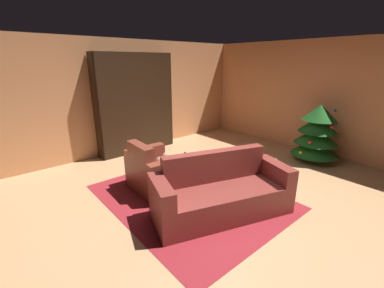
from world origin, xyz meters
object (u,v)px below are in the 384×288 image
couch_red (221,194)px  decorated_tree (317,133)px  bottle_on_table (185,163)px  bookshelf_unit (139,104)px  book_stack_on_table (193,167)px  armchair_red (156,173)px  coffee_table (196,171)px

couch_red → decorated_tree: bearing=91.7°
couch_red → bottle_on_table: size_ratio=6.63×
bookshelf_unit → couch_red: 3.29m
book_stack_on_table → bottle_on_table: bearing=-115.2°
decorated_tree → bookshelf_unit: bearing=-141.2°
armchair_red → book_stack_on_table: (0.54, 0.36, 0.17)m
couch_red → decorated_tree: 3.02m
bookshelf_unit → armchair_red: size_ratio=2.26×
bottle_on_table → decorated_tree: bearing=78.7°
bottle_on_table → bookshelf_unit: bearing=165.8°
couch_red → book_stack_on_table: bearing=175.8°
couch_red → bottle_on_table: couch_red is taller
coffee_table → book_stack_on_table: size_ratio=3.22×
coffee_table → bottle_on_table: size_ratio=2.15×
bookshelf_unit → decorated_tree: bearing=38.8°
bookshelf_unit → armchair_red: bearing=-23.7°
coffee_table → armchair_red: bearing=-142.0°
bookshelf_unit → couch_red: bookshelf_unit is taller
couch_red → book_stack_on_table: size_ratio=9.92×
book_stack_on_table → bottle_on_table: bottle_on_table is taller
armchair_red → coffee_table: (0.53, 0.42, 0.09)m
armchair_red → decorated_tree: (1.10, 3.31, 0.32)m
coffee_table → book_stack_on_table: 0.10m
bookshelf_unit → bottle_on_table: 2.58m
armchair_red → bottle_on_table: 0.60m
bookshelf_unit → book_stack_on_table: bookshelf_unit is taller
coffee_table → bottle_on_table: 0.25m
decorated_tree → bottle_on_table: bearing=-101.3°
couch_red → coffee_table: size_ratio=3.08×
bookshelf_unit → couch_red: (3.15, -0.54, -0.81)m
armchair_red → coffee_table: size_ratio=1.50×
book_stack_on_table → armchair_red: bearing=-146.5°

